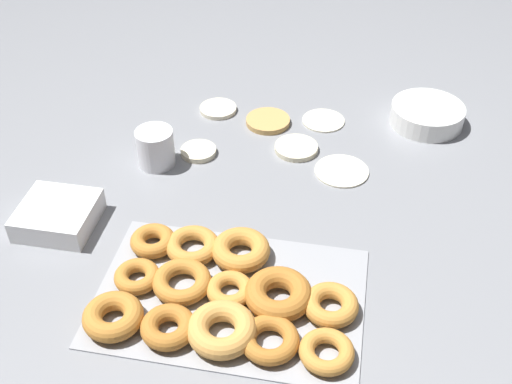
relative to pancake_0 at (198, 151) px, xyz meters
The scene contains 11 objects.
ground_plane 0.17m from the pancake_0, 12.47° to the right, with size 3.00×3.00×0.00m, color gray.
pancake_0 is the anchor object (origin of this frame).
pancake_1 0.19m from the pancake_0, 89.18° to the left, with size 0.09×0.09×0.01m, color beige.
pancake_2 0.33m from the pancake_0, ahead, with size 0.12×0.12×0.01m, color silver.
pancake_3 0.22m from the pancake_0, 14.03° to the left, with size 0.10×0.10×0.01m, color beige.
pancake_4 0.33m from the pancake_0, 34.89° to the left, with size 0.10×0.10×0.01m, color silver.
pancake_5 0.20m from the pancake_0, 48.62° to the left, with size 0.11×0.11×0.01m, color tan.
donut_tray 0.45m from the pancake_0, 70.07° to the right, with size 0.47×0.31×0.04m.
batter_bowl 0.56m from the pancake_0, 23.53° to the left, with size 0.17×0.17×0.05m.
container_stack 0.35m from the pancake_0, 126.97° to the right, with size 0.14×0.14×0.05m.
paper_cup 0.10m from the pancake_0, 147.97° to the right, with size 0.08×0.08×0.08m.
Camera 1 is at (0.18, -1.11, 0.86)m, focal length 45.00 mm.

